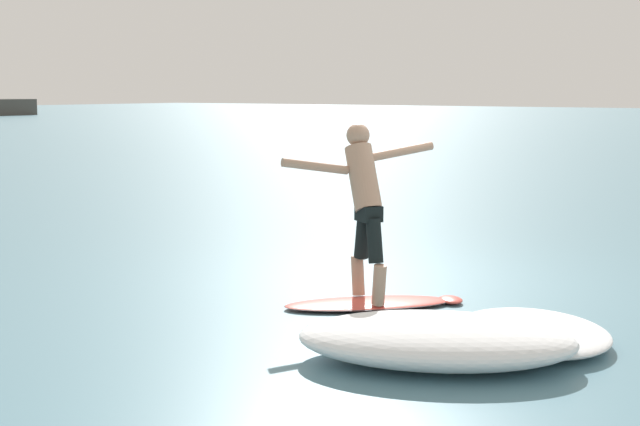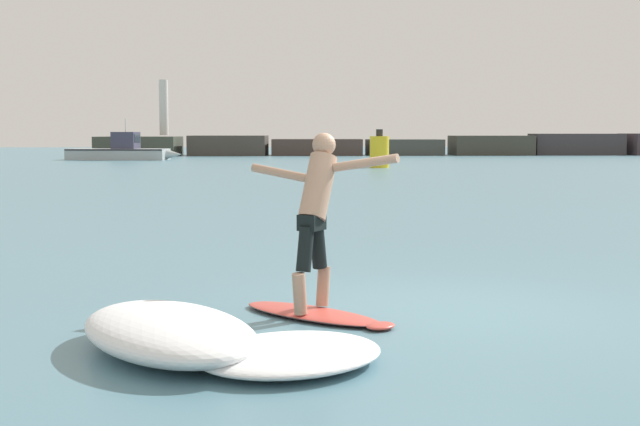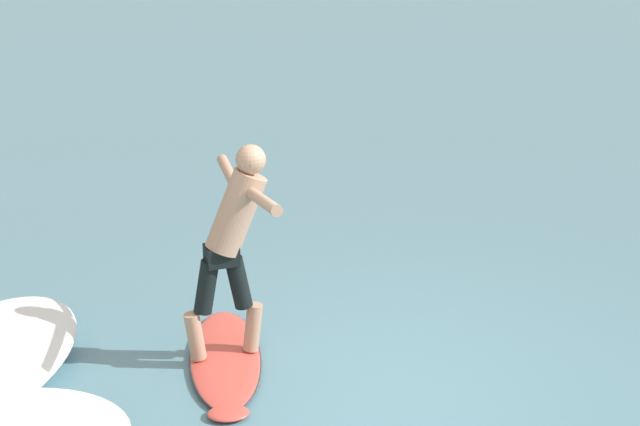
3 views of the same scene
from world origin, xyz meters
name	(u,v)px [view 3 (image 3 of 3)]	position (x,y,z in m)	size (l,w,h in m)	color
ground_plane	(380,399)	(0.00, 0.00, 0.00)	(200.00, 200.00, 0.00)	slate
surfboard	(225,359)	(-1.33, -0.34, 0.04)	(1.65, 1.64, 0.21)	#D64C41
surfer	(234,234)	(-1.30, -0.23, 1.13)	(1.48, 1.00, 1.79)	tan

